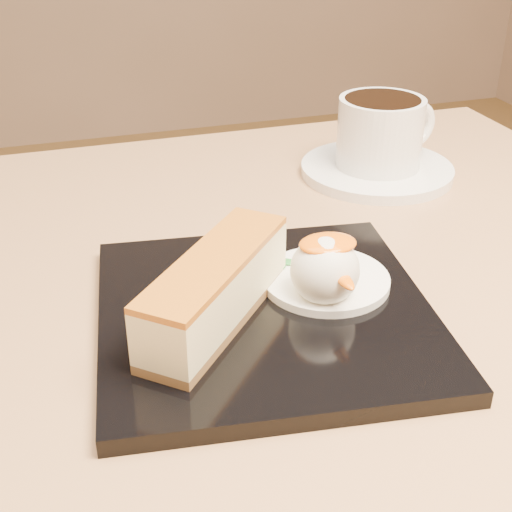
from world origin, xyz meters
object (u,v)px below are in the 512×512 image
object	(u,v)px
dessert_plate	(265,314)
cheesecake	(216,289)
table	(268,504)
saucer	(377,170)
ice_cream_scoop	(325,270)
coffee_cup	(382,131)

from	to	relation	value
dessert_plate	cheesecake	bearing A→B (deg)	-171.87
table	saucer	xyz separation A→B (m)	(0.19, 0.23, 0.16)
table	cheesecake	world-z (taller)	cheesecake
dessert_plate	table	bearing A→B (deg)	-98.71
ice_cream_scoop	coffee_cup	xyz separation A→B (m)	(0.15, 0.22, 0.01)
dessert_plate	ice_cream_scoop	distance (m)	0.05
ice_cream_scoop	saucer	bearing A→B (deg)	55.87
dessert_plate	coffee_cup	bearing A→B (deg)	48.34
ice_cream_scoop	coffee_cup	distance (m)	0.26
table	saucer	world-z (taller)	saucer
cheesecake	saucer	bearing A→B (deg)	-3.89
cheesecake	ice_cream_scoop	size ratio (longest dim) A/B	2.85
saucer	coffee_cup	bearing A→B (deg)	12.92
cheesecake	ice_cream_scoop	distance (m)	0.08
ice_cream_scoop	coffee_cup	world-z (taller)	coffee_cup
dessert_plate	saucer	size ratio (longest dim) A/B	1.47
dessert_plate	coffee_cup	world-z (taller)	coffee_cup
coffee_cup	saucer	bearing A→B (deg)	-180.00
table	cheesecake	size ratio (longest dim) A/B	6.03
cheesecake	saucer	distance (m)	0.31
table	dessert_plate	distance (m)	0.16
saucer	coffee_cup	world-z (taller)	coffee_cup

